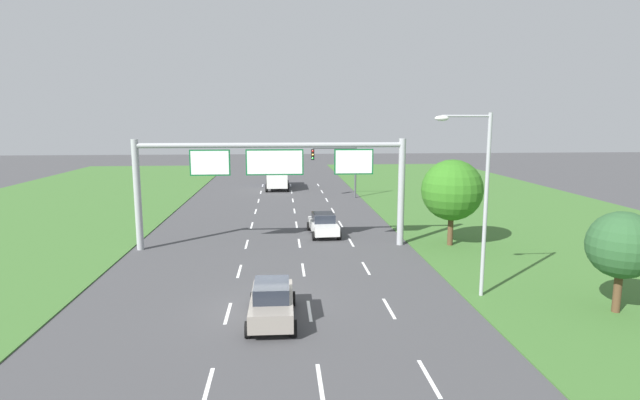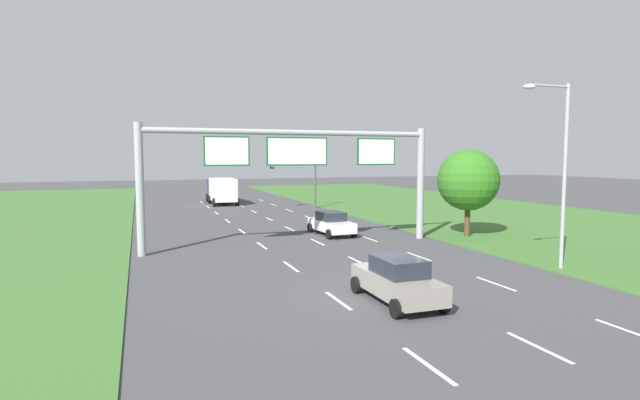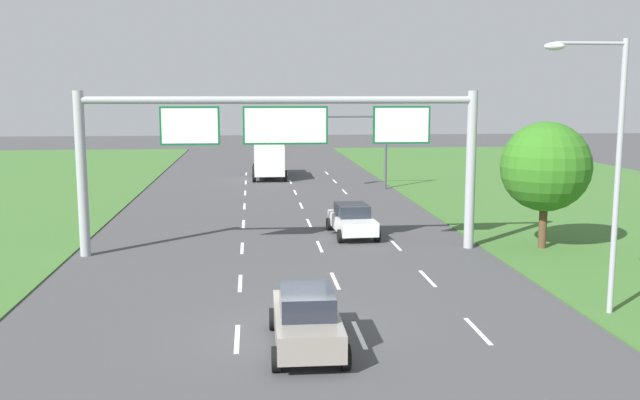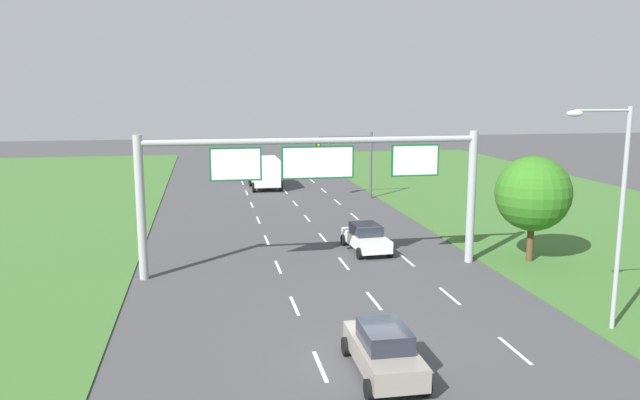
% 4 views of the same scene
% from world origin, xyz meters
% --- Properties ---
extents(ground_plane, '(200.00, 200.00, 0.00)m').
position_xyz_m(ground_plane, '(0.00, 0.00, 0.00)').
color(ground_plane, '#424244').
extents(lane_dashes_inner_left, '(0.14, 62.40, 0.01)m').
position_xyz_m(lane_dashes_inner_left, '(-1.75, 12.00, 0.00)').
color(lane_dashes_inner_left, white).
rests_on(lane_dashes_inner_left, ground_plane).
extents(lane_dashes_inner_right, '(0.14, 62.40, 0.01)m').
position_xyz_m(lane_dashes_inner_right, '(1.75, 12.00, 0.00)').
color(lane_dashes_inner_right, white).
rests_on(lane_dashes_inner_right, ground_plane).
extents(lane_dashes_slip, '(0.14, 62.40, 0.01)m').
position_xyz_m(lane_dashes_slip, '(5.25, 12.00, 0.00)').
color(lane_dashes_slip, white).
rests_on(lane_dashes_slip, ground_plane).
extents(car_near_red, '(2.18, 4.34, 1.56)m').
position_xyz_m(car_near_red, '(3.56, 14.34, 0.78)').
color(car_near_red, white).
rests_on(car_near_red, ground_plane).
extents(car_lead_silver, '(2.01, 4.33, 1.65)m').
position_xyz_m(car_lead_silver, '(0.16, -0.93, 0.82)').
color(car_lead_silver, gray).
rests_on(car_lead_silver, ground_plane).
extents(box_truck, '(2.72, 7.15, 2.86)m').
position_xyz_m(box_truck, '(0.11, 38.98, 1.59)').
color(box_truck, navy).
rests_on(box_truck, ground_plane).
extents(sign_gantry, '(17.24, 0.44, 7.00)m').
position_xyz_m(sign_gantry, '(0.14, 11.12, 4.94)').
color(sign_gantry, '#9EA0A5').
rests_on(sign_gantry, ground_plane).
extents(traffic_light_mast, '(4.76, 0.49, 5.60)m').
position_xyz_m(traffic_light_mast, '(6.44, 31.20, 3.87)').
color(traffic_light_mast, '#47494F').
rests_on(traffic_light_mast, ground_plane).
extents(street_lamp, '(2.61, 0.32, 8.50)m').
position_xyz_m(street_lamp, '(9.49, 1.15, 5.08)').
color(street_lamp, '#9EA0A5').
rests_on(street_lamp, ground_plane).
extents(roadside_tree_mid, '(3.95, 3.95, 5.68)m').
position_xyz_m(roadside_tree_mid, '(11.59, 10.54, 3.69)').
color(roadside_tree_mid, '#513823').
rests_on(roadside_tree_mid, ground_plane).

